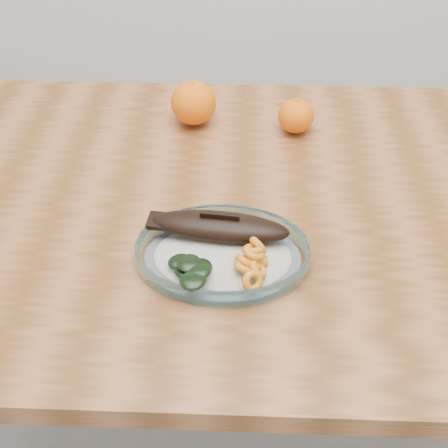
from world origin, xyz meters
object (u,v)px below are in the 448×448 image
at_px(orange_left, 193,103).
at_px(orange_right, 296,116).
at_px(plated_meal, 222,251).
at_px(dining_table, 242,241).

distance_m(orange_left, orange_right, 0.20).
bearing_deg(orange_left, plated_meal, -79.36).
bearing_deg(orange_right, orange_left, 173.14).
bearing_deg(plated_meal, orange_right, 70.37).
relative_size(plated_meal, orange_left, 5.26).
bearing_deg(dining_table, plated_meal, -101.75).
xyz_separation_m(dining_table, orange_left, (-0.10, 0.24, 0.14)).
xyz_separation_m(orange_left, orange_right, (0.20, -0.02, -0.01)).
bearing_deg(dining_table, orange_left, 113.16).
distance_m(plated_meal, orange_left, 0.39).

